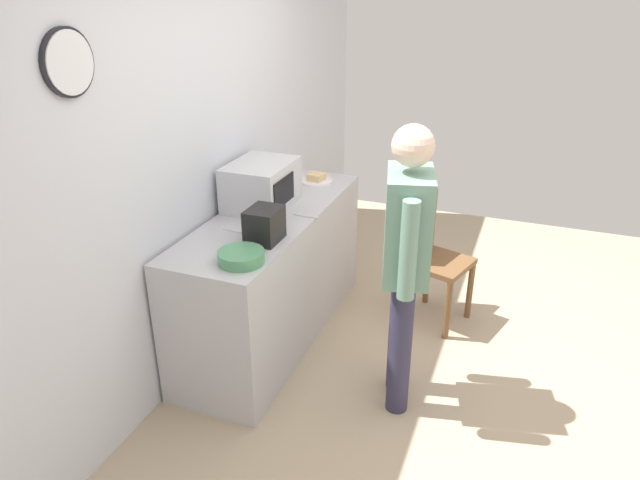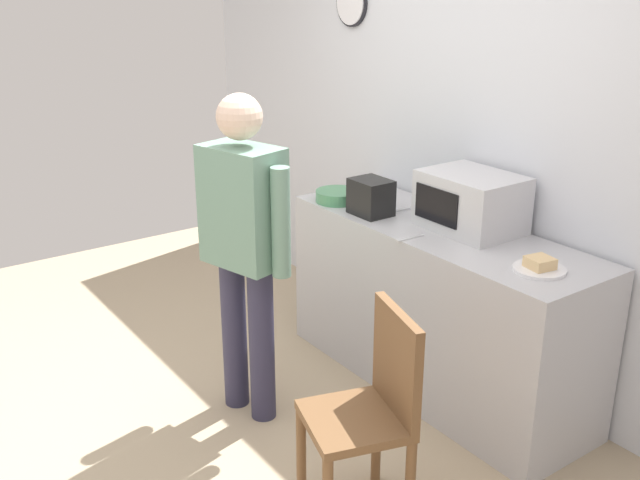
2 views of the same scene
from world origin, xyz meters
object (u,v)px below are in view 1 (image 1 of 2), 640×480
(microwave, at_px, (261,185))
(salad_bowl, at_px, (241,257))
(person_standing, at_px, (406,252))
(wooden_chair, at_px, (431,253))
(fork_utensil, at_px, (235,231))
(toaster, at_px, (264,225))
(spoon_utensil, at_px, (306,216))
(sandwich_plate, at_px, (316,179))

(microwave, relative_size, salad_bowl, 1.95)
(microwave, relative_size, person_standing, 0.30)
(person_standing, distance_m, wooden_chair, 1.09)
(fork_utensil, bearing_deg, microwave, 4.96)
(person_standing, bearing_deg, wooden_chair, 1.24)
(salad_bowl, height_order, toaster, toaster)
(person_standing, bearing_deg, toaster, 92.48)
(person_standing, bearing_deg, spoon_utensil, 62.27)
(salad_bowl, distance_m, fork_utensil, 0.42)
(toaster, distance_m, spoon_utensil, 0.45)
(microwave, relative_size, sandwich_plate, 2.08)
(microwave, height_order, person_standing, person_standing)
(sandwich_plate, xyz_separation_m, spoon_utensil, (-0.66, -0.19, -0.02))
(spoon_utensil, bearing_deg, fork_utensil, 140.35)
(salad_bowl, relative_size, spoon_utensil, 1.51)
(toaster, bearing_deg, person_standing, -87.52)
(salad_bowl, bearing_deg, sandwich_plate, 4.35)
(microwave, distance_m, fork_utensil, 0.47)
(toaster, relative_size, wooden_chair, 0.23)
(microwave, relative_size, toaster, 2.27)
(sandwich_plate, xyz_separation_m, toaster, (-1.09, -0.10, 0.08))
(salad_bowl, bearing_deg, wooden_chair, -31.42)
(fork_utensil, relative_size, wooden_chair, 0.18)
(salad_bowl, xyz_separation_m, person_standing, (0.34, -0.83, 0.02))
(toaster, bearing_deg, wooden_chair, -38.56)
(toaster, height_order, person_standing, person_standing)
(spoon_utensil, bearing_deg, toaster, 168.28)
(sandwich_plate, xyz_separation_m, salad_bowl, (-1.39, -0.11, 0.01))
(sandwich_plate, distance_m, fork_utensil, 1.04)
(sandwich_plate, relative_size, salad_bowl, 0.94)
(salad_bowl, relative_size, wooden_chair, 0.27)
(salad_bowl, relative_size, fork_utensil, 1.51)
(sandwich_plate, bearing_deg, spoon_utensil, -164.00)
(spoon_utensil, height_order, wooden_chair, wooden_chair)
(sandwich_plate, relative_size, spoon_utensil, 1.41)
(fork_utensil, distance_m, wooden_chair, 1.48)
(sandwich_plate, xyz_separation_m, wooden_chair, (-0.07, -0.91, -0.43))
(toaster, xyz_separation_m, wooden_chair, (1.02, -0.81, -0.51))
(salad_bowl, bearing_deg, microwave, 18.54)
(microwave, xyz_separation_m, sandwich_plate, (0.59, -0.16, -0.13))
(toaster, height_order, spoon_utensil, toaster)
(wooden_chair, bearing_deg, fork_utensil, 133.07)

